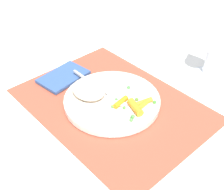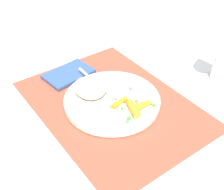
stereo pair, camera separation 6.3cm
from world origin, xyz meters
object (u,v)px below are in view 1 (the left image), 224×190
(rice_mound, at_px, (89,89))
(napkin, at_px, (63,77))
(plate, at_px, (112,101))
(wine_glass, at_px, (212,35))
(carrot_portion, at_px, (135,105))
(fork, at_px, (103,91))

(rice_mound, height_order, napkin, rice_mound)
(plate, height_order, wine_glass, wine_glass)
(plate, relative_size, carrot_portion, 2.56)
(wine_glass, xyz_separation_m, napkin, (-0.24, -0.32, -0.11))
(fork, relative_size, napkin, 1.55)
(carrot_portion, bearing_deg, plate, -165.06)
(carrot_portion, height_order, wine_glass, wine_glass)
(napkin, bearing_deg, carrot_portion, 10.40)
(plate, relative_size, napkin, 1.82)
(fork, height_order, wine_glass, wine_glass)
(carrot_portion, height_order, napkin, carrot_portion)
(fork, bearing_deg, carrot_portion, 9.79)
(fork, bearing_deg, plate, -0.34)
(plate, distance_m, napkin, 0.17)
(carrot_portion, relative_size, wine_glass, 0.55)
(wine_glass, distance_m, napkin, 0.41)
(carrot_portion, relative_size, napkin, 0.71)
(carrot_portion, xyz_separation_m, wine_glass, (0.01, 0.27, 0.09))
(rice_mound, distance_m, wine_glass, 0.35)
(carrot_portion, xyz_separation_m, fork, (-0.09, -0.02, -0.00))
(fork, bearing_deg, wine_glass, 70.09)
(plate, height_order, carrot_portion, carrot_portion)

